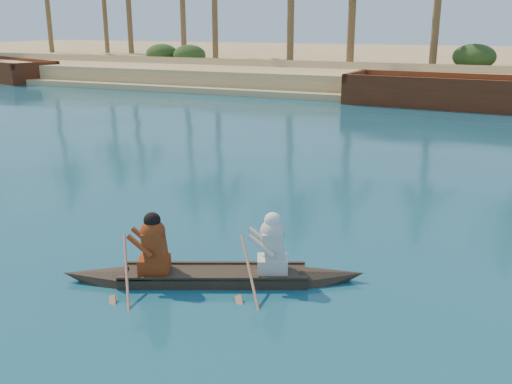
% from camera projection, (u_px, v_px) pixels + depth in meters
% --- Properties ---
extents(canoe, '(4.96, 2.63, 1.41)m').
position_uv_depth(canoe, '(213.00, 266.00, 9.57)').
color(canoe, '#34291C').
rests_on(canoe, ground).
extents(barge_left, '(11.33, 7.10, 1.79)m').
position_uv_depth(barge_left, '(4.00, 71.00, 43.93)').
color(barge_left, '#5D2614').
rests_on(barge_left, ground).
extents(barge_mid, '(11.38, 4.46, 1.86)m').
position_uv_depth(barge_mid, '(455.00, 94.00, 29.57)').
color(barge_mid, '#5D2614').
rests_on(barge_mid, ground).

